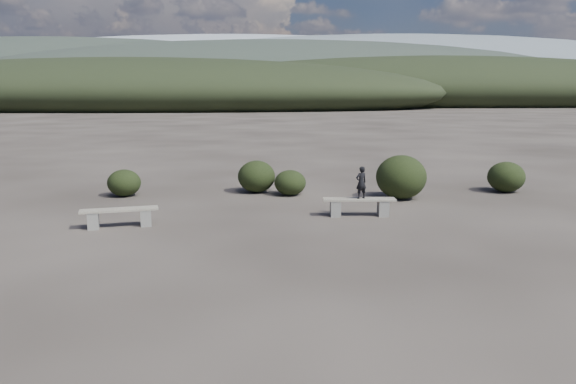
{
  "coord_description": "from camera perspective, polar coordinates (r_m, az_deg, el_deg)",
  "views": [
    {
      "loc": [
        -0.66,
        -9.27,
        3.46
      ],
      "look_at": [
        -0.31,
        3.5,
        1.1
      ],
      "focal_mm": 35.0,
      "sensor_mm": 36.0,
      "label": 1
    }
  ],
  "objects": [
    {
      "name": "ground",
      "position": [
        9.92,
        2.4,
        -9.97
      ],
      "size": [
        1200.0,
        1200.0,
        0.0
      ],
      "primitive_type": "plane",
      "color": "#2B2521",
      "rests_on": "ground"
    },
    {
      "name": "bench_left",
      "position": [
        14.81,
        -16.74,
        -2.34
      ],
      "size": [
        1.95,
        0.85,
        0.48
      ],
      "rotation": [
        0.0,
        0.0,
        0.24
      ],
      "color": "slate",
      "rests_on": "ground"
    },
    {
      "name": "bench_right",
      "position": [
        15.54,
        7.25,
        -1.35
      ],
      "size": [
        1.98,
        0.42,
        0.49
      ],
      "rotation": [
        0.0,
        0.0,
        -0.01
      ],
      "color": "slate",
      "rests_on": "ground"
    },
    {
      "name": "seated_person",
      "position": [
        15.42,
        7.44,
        0.96
      ],
      "size": [
        0.38,
        0.32,
        0.89
      ],
      "primitive_type": "imported",
      "rotation": [
        0.0,
        0.0,
        3.56
      ],
      "color": "black",
      "rests_on": "bench_right"
    },
    {
      "name": "shrub_a",
      "position": [
        19.01,
        -16.31,
        0.9
      ],
      "size": [
        1.07,
        1.07,
        0.88
      ],
      "primitive_type": "ellipsoid",
      "color": "black",
      "rests_on": "ground"
    },
    {
      "name": "shrub_b",
      "position": [
        18.95,
        -3.22,
        1.59
      ],
      "size": [
        1.26,
        1.26,
        1.08
      ],
      "primitive_type": "ellipsoid",
      "color": "black",
      "rests_on": "ground"
    },
    {
      "name": "shrub_c",
      "position": [
        18.41,
        0.22,
        0.95
      ],
      "size": [
        1.04,
        1.04,
        0.83
      ],
      "primitive_type": "ellipsoid",
      "color": "black",
      "rests_on": "ground"
    },
    {
      "name": "shrub_d",
      "position": [
        18.14,
        11.42,
        1.5
      ],
      "size": [
        1.59,
        1.59,
        1.39
      ],
      "primitive_type": "ellipsoid",
      "color": "black",
      "rests_on": "ground"
    },
    {
      "name": "shrub_e",
      "position": [
        20.37,
        21.29,
        1.44
      ],
      "size": [
        1.24,
        1.24,
        1.03
      ],
      "primitive_type": "ellipsoid",
      "color": "black",
      "rests_on": "ground"
    },
    {
      "name": "mountain_ridges",
      "position": [
        348.48,
        -2.71,
        11.68
      ],
      "size": [
        500.0,
        400.0,
        56.0
      ],
      "color": "black",
      "rests_on": "ground"
    }
  ]
}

